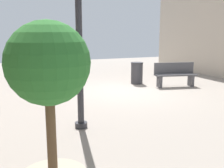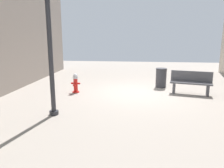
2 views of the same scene
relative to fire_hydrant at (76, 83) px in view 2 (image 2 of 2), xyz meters
name	(u,v)px [view 2 (image 2 of 2)]	position (x,y,z in m)	size (l,w,h in m)	color
ground_plane	(138,93)	(-2.69, -0.27, -0.41)	(23.40, 23.40, 0.00)	gray
fire_hydrant	(76,83)	(0.00, 0.00, 0.00)	(0.40, 0.37, 0.82)	red
bench_near	(191,82)	(-4.85, -0.31, 0.08)	(1.71, 0.80, 0.95)	#4C4C51
street_lamp	(49,28)	(-0.07, 2.73, 2.20)	(0.36, 0.36, 4.24)	#2D2D33
trash_bin	(161,78)	(-3.74, -1.45, 0.04)	(0.52, 0.52, 0.90)	#38383D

